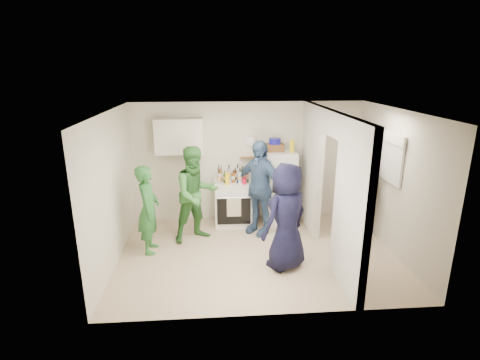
# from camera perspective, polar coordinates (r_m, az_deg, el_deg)

# --- Properties ---
(floor) EXTENTS (4.80, 4.80, 0.00)m
(floor) POSITION_cam_1_polar(r_m,az_deg,el_deg) (6.75, 2.62, -11.15)
(floor) COLOR #C6AC8B
(floor) RESTS_ON ground
(wall_back) EXTENTS (4.80, 0.00, 4.80)m
(wall_back) POSITION_cam_1_polar(r_m,az_deg,el_deg) (7.89, 1.26, 2.79)
(wall_back) COLOR silver
(wall_back) RESTS_ON floor
(wall_front) EXTENTS (4.80, 0.00, 4.80)m
(wall_front) POSITION_cam_1_polar(r_m,az_deg,el_deg) (4.69, 5.35, -7.40)
(wall_front) COLOR silver
(wall_front) RESTS_ON floor
(wall_left) EXTENTS (0.00, 3.40, 3.40)m
(wall_left) POSITION_cam_1_polar(r_m,az_deg,el_deg) (6.43, -18.98, -1.46)
(wall_left) COLOR silver
(wall_left) RESTS_ON floor
(wall_right) EXTENTS (0.00, 3.40, 3.40)m
(wall_right) POSITION_cam_1_polar(r_m,az_deg,el_deg) (6.97, 22.75, -0.46)
(wall_right) COLOR silver
(wall_right) RESTS_ON floor
(ceiling) EXTENTS (4.80, 4.80, 0.00)m
(ceiling) POSITION_cam_1_polar(r_m,az_deg,el_deg) (6.00, 2.95, 10.43)
(ceiling) COLOR white
(ceiling) RESTS_ON wall_back
(partition_pier_back) EXTENTS (0.12, 1.20, 2.50)m
(partition_pier_back) POSITION_cam_1_polar(r_m,az_deg,el_deg) (7.53, 10.84, 1.80)
(partition_pier_back) COLOR silver
(partition_pier_back) RESTS_ON floor
(partition_pier_front) EXTENTS (0.12, 1.20, 2.50)m
(partition_pier_front) POSITION_cam_1_polar(r_m,az_deg,el_deg) (5.54, 16.67, -4.17)
(partition_pier_front) COLOR silver
(partition_pier_front) RESTS_ON floor
(partition_header) EXTENTS (0.12, 1.00, 0.40)m
(partition_header) POSITION_cam_1_polar(r_m,az_deg,el_deg) (6.29, 13.96, 8.43)
(partition_header) COLOR silver
(partition_header) RESTS_ON partition_pier_back
(stove) EXTENTS (0.78, 0.65, 0.93)m
(stove) POSITION_cam_1_polar(r_m,az_deg,el_deg) (7.78, -1.09, -3.48)
(stove) COLOR white
(stove) RESTS_ON floor
(upper_cabinet) EXTENTS (0.95, 0.34, 0.70)m
(upper_cabinet) POSITION_cam_1_polar(r_m,az_deg,el_deg) (7.57, -9.25, 6.63)
(upper_cabinet) COLOR silver
(upper_cabinet) RESTS_ON wall_back
(fridge) EXTENTS (0.63, 0.62, 1.54)m
(fridge) POSITION_cam_1_polar(r_m,az_deg,el_deg) (7.76, 5.93, -1.23)
(fridge) COLOR white
(fridge) RESTS_ON floor
(wicker_basket) EXTENTS (0.35, 0.25, 0.15)m
(wicker_basket) POSITION_cam_1_polar(r_m,az_deg,el_deg) (7.57, 5.31, 4.95)
(wicker_basket) COLOR brown
(wicker_basket) RESTS_ON fridge
(blue_bowl) EXTENTS (0.24, 0.24, 0.11)m
(blue_bowl) POSITION_cam_1_polar(r_m,az_deg,el_deg) (7.54, 5.34, 5.91)
(blue_bowl) COLOR navy
(blue_bowl) RESTS_ON wicker_basket
(yellow_cup_stack_top) EXTENTS (0.09, 0.09, 0.25)m
(yellow_cup_stack_top) POSITION_cam_1_polar(r_m,az_deg,el_deg) (7.48, 7.94, 5.10)
(yellow_cup_stack_top) COLOR yellow
(yellow_cup_stack_top) RESTS_ON fridge
(wall_clock) EXTENTS (0.22, 0.02, 0.22)m
(wall_clock) POSITION_cam_1_polar(r_m,az_deg,el_deg) (7.77, 1.66, 5.98)
(wall_clock) COLOR white
(wall_clock) RESTS_ON wall_back
(spice_shelf) EXTENTS (0.35, 0.08, 0.03)m
(spice_shelf) POSITION_cam_1_polar(r_m,az_deg,el_deg) (7.81, 1.30, 3.41)
(spice_shelf) COLOR olive
(spice_shelf) RESTS_ON wall_back
(nook_window) EXTENTS (0.03, 0.70, 0.80)m
(nook_window) POSITION_cam_1_polar(r_m,az_deg,el_deg) (7.04, 22.26, 3.13)
(nook_window) COLOR black
(nook_window) RESTS_ON wall_right
(nook_window_frame) EXTENTS (0.04, 0.76, 0.86)m
(nook_window_frame) POSITION_cam_1_polar(r_m,az_deg,el_deg) (7.03, 22.15, 3.13)
(nook_window_frame) COLOR white
(nook_window_frame) RESTS_ON wall_right
(nook_valance) EXTENTS (0.04, 0.82, 0.18)m
(nook_valance) POSITION_cam_1_polar(r_m,az_deg,el_deg) (6.95, 22.28, 5.93)
(nook_valance) COLOR white
(nook_valance) RESTS_ON wall_right
(yellow_cup_stack_stove) EXTENTS (0.09, 0.09, 0.25)m
(yellow_cup_stack_stove) POSITION_cam_1_polar(r_m,az_deg,el_deg) (7.38, -1.94, 0.18)
(yellow_cup_stack_stove) COLOR yellow
(yellow_cup_stack_stove) RESTS_ON stove
(red_cup) EXTENTS (0.09, 0.09, 0.12)m
(red_cup) POSITION_cam_1_polar(r_m,az_deg,el_deg) (7.44, 0.67, -0.20)
(red_cup) COLOR red
(red_cup) RESTS_ON stove
(person_green_left) EXTENTS (0.38, 0.58, 1.58)m
(person_green_left) POSITION_cam_1_polar(r_m,az_deg,el_deg) (6.72, -13.78, -4.38)
(person_green_left) COLOR #327A30
(person_green_left) RESTS_ON floor
(person_green_center) EXTENTS (1.10, 1.02, 1.81)m
(person_green_center) POSITION_cam_1_polar(r_m,az_deg,el_deg) (6.99, -6.71, -2.15)
(person_green_center) COLOR #367433
(person_green_center) RESTS_ON floor
(person_denim) EXTENTS (1.11, 1.08, 1.86)m
(person_denim) POSITION_cam_1_polar(r_m,az_deg,el_deg) (7.23, 2.90, -1.19)
(person_denim) COLOR #375679
(person_denim) RESTS_ON floor
(person_navy) EXTENTS (1.03, 0.95, 1.76)m
(person_navy) POSITION_cam_1_polar(r_m,az_deg,el_deg) (6.02, 7.09, -5.61)
(person_navy) COLOR black
(person_navy) RESTS_ON floor
(person_nook) EXTENTS (1.04, 1.16, 1.56)m
(person_nook) POSITION_cam_1_polar(r_m,az_deg,el_deg) (7.42, 17.87, -2.74)
(person_nook) COLOR black
(person_nook) RESTS_ON floor
(bottle_a) EXTENTS (0.06, 0.06, 0.32)m
(bottle_a) POSITION_cam_1_polar(r_m,az_deg,el_deg) (7.68, -3.23, 1.12)
(bottle_a) COLOR brown
(bottle_a) RESTS_ON stove
(bottle_b) EXTENTS (0.06, 0.06, 0.25)m
(bottle_b) POSITION_cam_1_polar(r_m,az_deg,el_deg) (7.51, -2.32, 0.50)
(bottle_b) COLOR #1B5121
(bottle_b) RESTS_ON stove
(bottle_c) EXTENTS (0.07, 0.07, 0.31)m
(bottle_c) POSITION_cam_1_polar(r_m,az_deg,el_deg) (7.73, -1.67, 1.22)
(bottle_c) COLOR #A8AFB6
(bottle_c) RESTS_ON stove
(bottle_d) EXTENTS (0.08, 0.08, 0.26)m
(bottle_d) POSITION_cam_1_polar(r_m,az_deg,el_deg) (7.53, -1.04, 0.57)
(bottle_d) COLOR brown
(bottle_d) RESTS_ON stove
(bottle_e) EXTENTS (0.08, 0.08, 0.31)m
(bottle_e) POSITION_cam_1_polar(r_m,az_deg,el_deg) (7.78, -0.34, 1.32)
(bottle_e) COLOR silver
(bottle_e) RESTS_ON stove
(bottle_f) EXTENTS (0.07, 0.07, 0.31)m
(bottle_f) POSITION_cam_1_polar(r_m,az_deg,el_deg) (7.62, 0.36, 0.97)
(bottle_f) COLOR #163E1F
(bottle_f) RESTS_ON stove
(bottle_g) EXTENTS (0.08, 0.08, 0.25)m
(bottle_g) POSITION_cam_1_polar(r_m,az_deg,el_deg) (7.76, 0.61, 1.03)
(bottle_g) COLOR olive
(bottle_g) RESTS_ON stove
(bottle_h) EXTENTS (0.07, 0.07, 0.28)m
(bottle_h) POSITION_cam_1_polar(r_m,az_deg,el_deg) (7.47, -3.22, 0.49)
(bottle_h) COLOR #A3A5AE
(bottle_h) RESTS_ON stove
(bottle_i) EXTENTS (0.06, 0.06, 0.26)m
(bottle_i) POSITION_cam_1_polar(r_m,az_deg,el_deg) (7.70, -0.74, 0.97)
(bottle_i) COLOR #51210D
(bottle_i) RESTS_ON stove
(bottle_j) EXTENTS (0.07, 0.07, 0.33)m
(bottle_j) POSITION_cam_1_polar(r_m,az_deg,el_deg) (7.52, 1.09, 0.83)
(bottle_j) COLOR #194A31
(bottle_j) RESTS_ON stove
(bottle_k) EXTENTS (0.06, 0.06, 0.32)m
(bottle_k) POSITION_cam_1_polar(r_m,az_deg,el_deg) (7.61, -2.87, 0.95)
(bottle_k) COLOR #996423
(bottle_k) RESTS_ON stove
(bottle_l) EXTENTS (0.07, 0.07, 0.32)m
(bottle_l) POSITION_cam_1_polar(r_m,az_deg,el_deg) (7.45, 0.01, 0.63)
(bottle_l) COLOR #ACAFBD
(bottle_l) RESTS_ON stove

